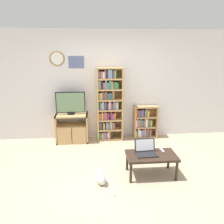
% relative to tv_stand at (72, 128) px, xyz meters
% --- Properties ---
extents(ground_plane, '(18.00, 18.00, 0.00)m').
position_rel_tv_stand_xyz_m(ground_plane, '(0.91, -1.68, -0.34)').
color(ground_plane, tan).
extents(wall_back, '(6.24, 0.09, 2.60)m').
position_rel_tv_stand_xyz_m(wall_back, '(0.90, 0.29, 0.96)').
color(wall_back, silver).
rests_on(wall_back, ground_plane).
extents(tv_stand, '(0.75, 0.44, 0.68)m').
position_rel_tv_stand_xyz_m(tv_stand, '(0.00, 0.00, 0.00)').
color(tv_stand, tan).
rests_on(tv_stand, ground_plane).
extents(television, '(0.67, 0.18, 0.53)m').
position_rel_tv_stand_xyz_m(television, '(-0.01, 0.03, 0.61)').
color(television, black).
rests_on(television, tv_stand).
extents(bookshelf_tall, '(0.62, 0.32, 1.76)m').
position_rel_tv_stand_xyz_m(bookshelf_tall, '(0.88, 0.10, 0.55)').
color(bookshelf_tall, tan).
rests_on(bookshelf_tall, ground_plane).
extents(bookshelf_short, '(0.59, 0.24, 0.81)m').
position_rel_tv_stand_xyz_m(bookshelf_short, '(1.77, 0.13, 0.05)').
color(bookshelf_short, tan).
rests_on(bookshelf_short, ground_plane).
extents(coffee_table, '(0.86, 0.48, 0.39)m').
position_rel_tv_stand_xyz_m(coffee_table, '(1.49, -1.62, 0.00)').
color(coffee_table, '#332319').
rests_on(coffee_table, ground_plane).
extents(laptop, '(0.38, 0.29, 0.25)m').
position_rel_tv_stand_xyz_m(laptop, '(1.40, -1.57, 0.11)').
color(laptop, '#232326').
rests_on(laptop, coffee_table).
extents(remote_near_laptop, '(0.06, 0.16, 0.02)m').
position_rel_tv_stand_xyz_m(remote_near_laptop, '(1.72, -1.49, 0.06)').
color(remote_near_laptop, '#99999E').
rests_on(remote_near_laptop, coffee_table).
extents(cat, '(0.33, 0.53, 0.25)m').
position_rel_tv_stand_xyz_m(cat, '(0.60, -1.79, -0.23)').
color(cat, white).
rests_on(cat, ground_plane).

